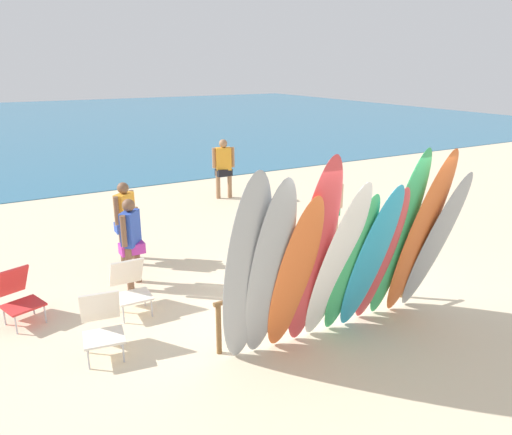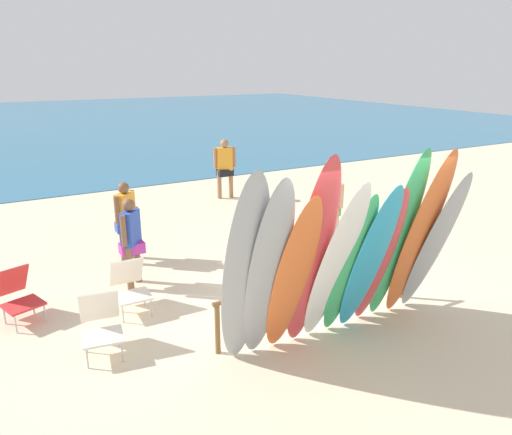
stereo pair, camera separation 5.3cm
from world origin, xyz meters
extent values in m
plane|color=beige|center=(0.00, 14.00, 0.00)|extent=(60.00, 60.00, 0.00)
cube|color=teal|center=(0.00, 29.31, 0.01)|extent=(60.00, 40.00, 0.02)
cylinder|color=brown|center=(-1.63, 0.00, 0.36)|extent=(0.07, 0.07, 0.71)
cylinder|color=brown|center=(1.63, 0.00, 0.36)|extent=(0.07, 0.07, 0.71)
cylinder|color=brown|center=(0.00, 0.00, 0.71)|extent=(3.38, 0.06, 0.06)
ellipsoid|color=#999EA3|center=(-1.50, -0.52, 1.30)|extent=(0.61, 0.83, 2.60)
ellipsoid|color=#999EA3|center=(-1.23, -0.57, 1.26)|extent=(0.56, 0.89, 2.51)
ellipsoid|color=orange|center=(-0.87, -0.57, 1.13)|extent=(0.60, 0.87, 2.26)
ellipsoid|color=#D13D42|center=(-0.62, -0.60, 1.35)|extent=(0.59, 0.93, 2.70)
ellipsoid|color=white|center=(-0.27, -0.62, 1.18)|extent=(0.65, 0.99, 2.36)
ellipsoid|color=#38B266|center=(0.02, -0.56, 1.08)|extent=(0.54, 0.83, 2.15)
ellipsoid|color=#289EC6|center=(0.31, -0.61, 1.13)|extent=(0.65, 0.90, 2.25)
ellipsoid|color=#D13D42|center=(0.60, -0.51, 1.08)|extent=(0.49, 0.76, 2.15)
ellipsoid|color=#38B266|center=(0.87, -0.54, 1.32)|extent=(0.48, 0.83, 2.64)
ellipsoid|color=orange|center=(1.19, -0.63, 1.31)|extent=(0.60, 0.91, 2.61)
ellipsoid|color=#999EA3|center=(1.53, -0.62, 1.14)|extent=(0.62, 0.94, 2.28)
cylinder|color=tan|center=(2.27, 2.52, 0.36)|extent=(0.11, 0.11, 0.72)
cylinder|color=tan|center=(2.13, 2.78, 0.36)|extent=(0.11, 0.11, 0.72)
cube|color=#33A36B|center=(2.20, 2.65, 0.66)|extent=(0.39, 0.24, 0.17)
cube|color=orange|center=(2.20, 2.65, 1.00)|extent=(0.34, 0.42, 0.56)
sphere|color=tan|center=(2.20, 2.65, 1.39)|extent=(0.20, 0.20, 0.20)
cylinder|color=tan|center=(2.31, 2.44, 1.03)|extent=(0.09, 0.09, 0.50)
cylinder|color=tan|center=(2.09, 2.86, 1.03)|extent=(0.09, 0.09, 0.50)
cylinder|color=brown|center=(-1.90, 3.60, 0.37)|extent=(0.11, 0.11, 0.75)
cylinder|color=brown|center=(-1.67, 3.80, 0.37)|extent=(0.11, 0.11, 0.75)
cube|color=#2D4CB2|center=(-1.78, 3.70, 0.69)|extent=(0.40, 0.25, 0.18)
cube|color=orange|center=(-1.78, 3.70, 1.04)|extent=(0.42, 0.40, 0.58)
sphere|color=brown|center=(-1.78, 3.70, 1.44)|extent=(0.21, 0.21, 0.21)
cylinder|color=brown|center=(-1.97, 3.54, 1.07)|extent=(0.09, 0.09, 0.52)
cylinder|color=brown|center=(-1.60, 3.86, 1.07)|extent=(0.09, 0.09, 0.52)
cylinder|color=brown|center=(-1.90, 2.67, 0.37)|extent=(0.11, 0.11, 0.74)
cylinder|color=brown|center=(-2.10, 2.44, 0.37)|extent=(0.11, 0.11, 0.74)
cube|color=#B23399|center=(-2.00, 2.55, 0.68)|extent=(0.40, 0.24, 0.18)
cube|color=#2D4CB2|center=(-2.00, 2.55, 1.03)|extent=(0.40, 0.42, 0.58)
sphere|color=brown|center=(-2.00, 2.55, 1.42)|extent=(0.21, 0.21, 0.21)
cylinder|color=brown|center=(-1.84, 2.74, 1.06)|extent=(0.09, 0.09, 0.52)
cylinder|color=brown|center=(-2.16, 2.37, 1.06)|extent=(0.09, 0.09, 0.52)
cylinder|color=#9E704C|center=(1.99, 6.87, 0.40)|extent=(0.12, 0.12, 0.80)
cylinder|color=#9E704C|center=(1.67, 6.96, 0.40)|extent=(0.12, 0.12, 0.80)
cube|color=black|center=(1.83, 6.92, 0.74)|extent=(0.43, 0.26, 0.19)
cube|color=orange|center=(1.83, 6.92, 1.11)|extent=(0.45, 0.31, 0.63)
sphere|color=#9E704C|center=(1.83, 6.92, 1.54)|extent=(0.23, 0.23, 0.23)
cylinder|color=#9E704C|center=(2.09, 6.85, 1.15)|extent=(0.10, 0.10, 0.56)
cylinder|color=#9E704C|center=(1.58, 6.98, 1.15)|extent=(0.10, 0.10, 0.56)
cylinder|color=#B7B7BC|center=(-3.89, 1.83, 0.14)|extent=(0.02, 0.02, 0.28)
cylinder|color=#B7B7BC|center=(-3.49, 1.97, 0.14)|extent=(0.02, 0.02, 0.28)
cylinder|color=#B7B7BC|center=(-4.01, 2.19, 0.14)|extent=(0.02, 0.02, 0.28)
cylinder|color=#B7B7BC|center=(-3.61, 2.32, 0.14)|extent=(0.02, 0.02, 0.28)
cube|color=red|center=(-3.75, 2.08, 0.30)|extent=(0.62, 0.59, 0.03)
cube|color=red|center=(-3.87, 2.42, 0.55)|extent=(0.57, 0.45, 0.49)
cylinder|color=#B7B7BC|center=(-3.18, 0.48, 0.14)|extent=(0.02, 0.02, 0.28)
cylinder|color=#B7B7BC|center=(-2.77, 0.41, 0.14)|extent=(0.02, 0.02, 0.28)
cylinder|color=#B7B7BC|center=(-3.12, 0.85, 0.14)|extent=(0.02, 0.02, 0.28)
cylinder|color=#B7B7BC|center=(-2.71, 0.79, 0.14)|extent=(0.02, 0.02, 0.28)
cube|color=silver|center=(-2.95, 0.63, 0.30)|extent=(0.56, 0.52, 0.03)
cube|color=silver|center=(-2.89, 0.97, 0.56)|extent=(0.54, 0.34, 0.51)
cylinder|color=#B7B7BC|center=(-2.50, 1.38, 0.14)|extent=(0.02, 0.02, 0.28)
cylinder|color=#B7B7BC|center=(-2.08, 1.37, 0.14)|extent=(0.02, 0.02, 0.28)
cylinder|color=#B7B7BC|center=(-2.49, 1.76, 0.14)|extent=(0.02, 0.02, 0.28)
cylinder|color=#B7B7BC|center=(-2.07, 1.75, 0.14)|extent=(0.02, 0.02, 0.28)
cube|color=silver|center=(-2.29, 1.56, 0.30)|extent=(0.51, 0.46, 0.03)
cube|color=silver|center=(-2.28, 1.93, 0.55)|extent=(0.51, 0.32, 0.49)
camera|label=1|loc=(-3.95, -5.04, 3.61)|focal=34.17mm
camera|label=2|loc=(-3.91, -5.07, 3.61)|focal=34.17mm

